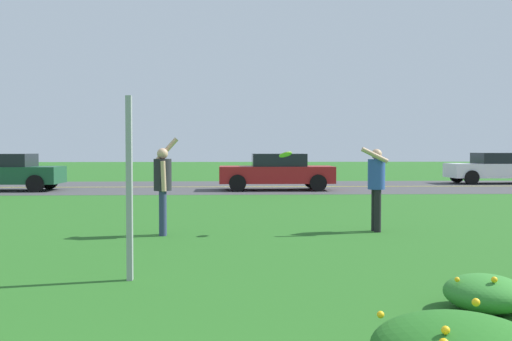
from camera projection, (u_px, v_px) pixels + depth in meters
name	position (u px, v px, depth m)	size (l,w,h in m)	color
ground_plane	(216.00, 222.00, 13.52)	(120.00, 120.00, 0.00)	#26601E
highway_strip	(224.00, 187.00, 25.81)	(120.00, 8.81, 0.01)	#424244
highway_center_stripe	(224.00, 187.00, 25.81)	(120.00, 0.16, 0.00)	yellow
daylily_clump_front_left	(485.00, 293.00, 6.13)	(0.83, 0.90, 0.41)	#337F2D
sign_post_near_path	(129.00, 188.00, 7.53)	(0.07, 0.10, 2.32)	#93969B
person_thrower_dark_shirt	(163.00, 183.00, 11.45)	(0.46, 0.51, 1.88)	#232328
person_catcher_blue_shirt	(376.00, 182.00, 11.96)	(0.55, 0.52, 1.69)	#2D4C9E
frisbee_lime	(285.00, 155.00, 11.73)	(0.28, 0.25, 0.16)	#8CD133
car_white_leftmost	(497.00, 168.00, 28.29)	(4.50, 2.00, 1.45)	silver
car_red_center_left	(277.00, 171.00, 23.89)	(4.50, 2.00, 1.45)	maroon
car_dark_green_center_right	(3.00, 172.00, 23.45)	(4.50, 2.00, 1.45)	#194C2D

